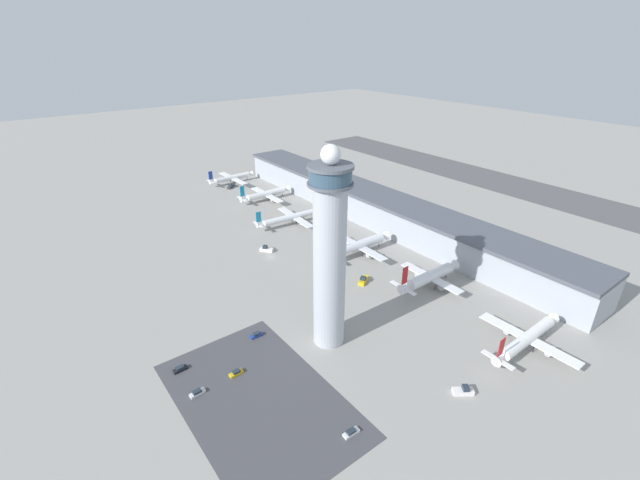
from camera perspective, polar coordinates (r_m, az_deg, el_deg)
ground_plane at (r=203.86m, az=-6.62°, el=-2.31°), size 1000.00×1000.00×0.00m
terminal_building at (r=239.83m, az=7.72°, el=4.26°), size 235.23×25.00×16.66m
runway_strip at (r=335.31m, az=22.68°, el=7.21°), size 352.84×44.00×0.01m
control_tower at (r=133.46m, az=1.29°, el=-1.91°), size 13.68×13.68×67.81m
parking_lot_surface at (r=133.10m, az=-8.13°, el=-20.26°), size 64.00×40.00×0.01m
airplane_gate_alpha at (r=311.45m, az=-11.67°, el=8.14°), size 34.79×33.80×11.45m
airplane_gate_bravo at (r=274.60m, az=-7.23°, el=6.08°), size 33.82×34.80×12.50m
airplane_gate_charlie at (r=237.52m, az=-3.53°, el=3.12°), size 33.66×44.88×11.59m
airplane_gate_delta at (r=203.74m, az=5.11°, el=-0.76°), size 34.50×38.60×14.24m
airplane_gate_echo at (r=183.73m, az=14.45°, el=-4.76°), size 30.24×33.95×14.35m
airplane_gate_foxtrot at (r=161.18m, az=25.91°, el=-11.71°), size 34.27×37.11×12.31m
service_truck_catering at (r=139.31m, az=18.58°, el=-18.54°), size 5.56×6.34×2.69m
service_truck_fuel at (r=183.29m, az=5.81°, el=-5.35°), size 5.59×7.44×2.91m
service_truck_baggage at (r=302.78m, az=-11.79°, el=7.04°), size 7.02×7.90×2.98m
service_truck_water at (r=209.23m, az=-7.17°, el=-1.25°), size 6.60×5.83×3.00m
car_blue_compact at (r=146.60m, az=-18.14°, el=-16.03°), size 1.95×4.50×1.53m
car_navy_sedan at (r=141.09m, az=-11.11°, el=-17.00°), size 1.95×4.43×1.42m
car_white_wagon at (r=137.51m, az=-16.04°, el=-19.01°), size 1.98×4.64×1.52m
car_maroon_suv at (r=154.20m, az=-8.50°, el=-12.45°), size 1.98×4.32×1.57m
car_black_suv at (r=123.74m, az=4.17°, el=-24.25°), size 1.99×4.71×1.41m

